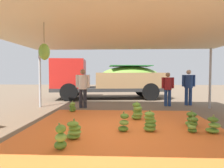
# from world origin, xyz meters

# --- Properties ---
(ground_plane) EXTENTS (40.00, 40.00, 0.00)m
(ground_plane) POSITION_xyz_m (0.00, 3.00, 0.00)
(ground_plane) COLOR brown
(tarp_orange) EXTENTS (5.38, 5.22, 0.01)m
(tarp_orange) POSITION_xyz_m (0.00, 0.00, 0.01)
(tarp_orange) COLOR orange
(tarp_orange) RESTS_ON ground
(tent_canopy) EXTENTS (8.00, 7.00, 2.69)m
(tent_canopy) POSITION_xyz_m (-0.01, -0.09, 2.62)
(tent_canopy) COLOR #9EA0A5
(tent_canopy) RESTS_ON ground
(banana_bunch_0) EXTENTS (0.28, 0.29, 0.46)m
(banana_bunch_0) POSITION_xyz_m (1.71, -0.39, 0.20)
(banana_bunch_0) COLOR #477523
(banana_bunch_0) RESTS_ON tarp_orange
(banana_bunch_1) EXTENTS (0.33, 0.33, 0.53)m
(banana_bunch_1) POSITION_xyz_m (-1.29, -1.63, 0.24)
(banana_bunch_1) COLOR #477523
(banana_bunch_1) RESTS_ON tarp_orange
(banana_bunch_2) EXTENTS (0.37, 0.36, 0.51)m
(banana_bunch_2) POSITION_xyz_m (-0.03, -0.34, 0.22)
(banana_bunch_2) COLOR #518428
(banana_bunch_2) RESTS_ON tarp_orange
(banana_bunch_3) EXTENTS (0.41, 0.44, 0.46)m
(banana_bunch_3) POSITION_xyz_m (1.92, 0.23, 0.20)
(banana_bunch_3) COLOR #60932D
(banana_bunch_3) RESTS_ON tarp_orange
(banana_bunch_4) EXTENTS (0.35, 0.33, 0.44)m
(banana_bunch_4) POSITION_xyz_m (-2.03, 2.22, 0.19)
(banana_bunch_4) COLOR #518428
(banana_bunch_4) RESTS_ON tarp_orange
(banana_bunch_5) EXTENTS (0.41, 0.43, 0.56)m
(banana_bunch_5) POSITION_xyz_m (0.65, -0.28, 0.25)
(banana_bunch_5) COLOR #60932D
(banana_bunch_5) RESTS_ON tarp_orange
(banana_bunch_6) EXTENTS (0.45, 0.45, 0.47)m
(banana_bunch_6) POSITION_xyz_m (-1.18, -0.99, 0.20)
(banana_bunch_6) COLOR #60932D
(banana_bunch_6) RESTS_ON tarp_orange
(banana_bunch_7) EXTENTS (0.45, 0.45, 0.60)m
(banana_bunch_7) POSITION_xyz_m (0.43, 0.99, 0.27)
(banana_bunch_7) COLOR #60932D
(banana_bunch_7) RESTS_ON tarp_orange
(banana_bunch_8) EXTENTS (0.42, 0.40, 0.47)m
(banana_bunch_8) POSITION_xyz_m (2.22, -0.39, 0.20)
(banana_bunch_8) COLOR #60932D
(banana_bunch_8) RESTS_ON tarp_orange
(cargo_truck_main) EXTENTS (7.03, 3.01, 2.40)m
(cargo_truck_main) POSITION_xyz_m (-0.97, 6.58, 1.26)
(cargo_truck_main) COLOR #2D2D2D
(cargo_truck_main) RESTS_ON ground
(worker_0) EXTENTS (0.58, 0.36, 1.59)m
(worker_0) POSITION_xyz_m (2.10, 3.85, 0.93)
(worker_0) COLOR navy
(worker_0) RESTS_ON ground
(worker_1) EXTENTS (0.63, 0.39, 1.72)m
(worker_1) POSITION_xyz_m (3.17, 4.16, 1.01)
(worker_1) COLOR navy
(worker_1) RESTS_ON ground
(worker_2) EXTENTS (0.63, 0.39, 1.73)m
(worker_2) POSITION_xyz_m (-1.80, 3.18, 1.01)
(worker_2) COLOR #26262D
(worker_2) RESTS_ON ground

